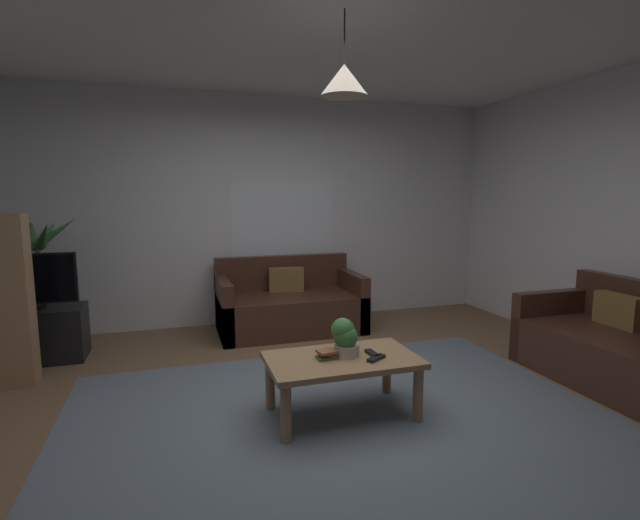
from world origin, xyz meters
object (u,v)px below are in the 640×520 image
(couch_right_side, at_px, (618,350))
(coffee_table, at_px, (342,367))
(couch_under_window, at_px, (289,307))
(remote_on_table_1, at_px, (376,358))
(book_on_table_2, at_px, (327,351))
(potted_palm_corner, at_px, (39,284))
(book_on_table_0, at_px, (327,357))
(tv_stand, at_px, (33,335))
(pendant_lamp, at_px, (344,80))
(remote_on_table_0, at_px, (372,354))
(tv, at_px, (27,281))
(potted_plant_on_table, at_px, (345,337))
(book_on_table_1, at_px, (327,354))

(couch_right_side, bearing_deg, coffee_table, -93.36)
(couch_under_window, xyz_separation_m, remote_on_table_1, (0.05, -2.25, 0.16))
(couch_right_side, distance_m, book_on_table_2, 2.50)
(potted_palm_corner, bearing_deg, book_on_table_0, -45.92)
(coffee_table, bearing_deg, tv_stand, 141.62)
(book_on_table_0, xyz_separation_m, remote_on_table_1, (0.32, -0.12, 0.00))
(book_on_table_0, bearing_deg, potted_palm_corner, 134.08)
(potted_palm_corner, xyz_separation_m, pendant_lamp, (2.40, -2.36, 1.62))
(remote_on_table_0, xyz_separation_m, tv_stand, (-2.58, 1.90, -0.19))
(pendant_lamp, bearing_deg, potted_palm_corner, 135.43)
(remote_on_table_0, distance_m, tv_stand, 3.21)
(remote_on_table_0, relative_size, remote_on_table_1, 1.00)
(potted_palm_corner, bearing_deg, tv, -86.50)
(couch_under_window, height_order, tv, tv)
(couch_right_side, relative_size, remote_on_table_0, 9.03)
(remote_on_table_0, xyz_separation_m, potted_plant_on_table, (-0.19, 0.05, 0.12))
(book_on_table_0, xyz_separation_m, tv_stand, (-2.25, 1.87, -0.18))
(remote_on_table_0, bearing_deg, coffee_table, -8.77)
(couch_under_window, xyz_separation_m, book_on_table_2, (-0.26, -2.13, 0.20))
(potted_plant_on_table, height_order, tv, tv)
(pendant_lamp, bearing_deg, potted_plant_on_table, 44.72)
(remote_on_table_1, distance_m, potted_palm_corner, 3.60)
(coffee_table, bearing_deg, couch_under_window, 85.99)
(remote_on_table_0, relative_size, pendant_lamp, 0.30)
(couch_right_side, bearing_deg, couch_under_window, -135.62)
(couch_under_window, height_order, coffee_table, couch_under_window)
(coffee_table, xyz_separation_m, book_on_table_1, (-0.11, 0.02, 0.10))
(potted_palm_corner, bearing_deg, remote_on_table_1, -43.65)
(book_on_table_2, relative_size, tv, 0.15)
(coffee_table, distance_m, potted_plant_on_table, 0.21)
(couch_right_side, height_order, potted_plant_on_table, couch_right_side)
(couch_right_side, height_order, coffee_table, couch_right_side)
(couch_right_side, xyz_separation_m, remote_on_table_0, (-2.15, 0.11, 0.16))
(couch_under_window, relative_size, book_on_table_2, 12.98)
(book_on_table_0, distance_m, tv_stand, 2.94)
(tv_stand, bearing_deg, couch_right_side, -23.03)
(remote_on_table_1, bearing_deg, pendant_lamp, 28.96)
(coffee_table, distance_m, pendant_lamp, 1.91)
(potted_plant_on_table, relative_size, tv, 0.32)
(coffee_table, relative_size, pendant_lamp, 1.97)
(book_on_table_2, bearing_deg, tv_stand, 140.29)
(remote_on_table_1, height_order, potted_plant_on_table, potted_plant_on_table)
(remote_on_table_0, height_order, tv_stand, tv_stand)
(coffee_table, relative_size, tv_stand, 1.16)
(couch_right_side, relative_size, tv, 1.75)
(couch_right_side, distance_m, coffee_table, 2.38)
(couch_right_side, relative_size, tv_stand, 1.61)
(couch_right_side, relative_size, potted_plant_on_table, 5.38)
(couch_right_side, bearing_deg, book_on_table_0, -93.28)
(book_on_table_0, height_order, book_on_table_2, book_on_table_2)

